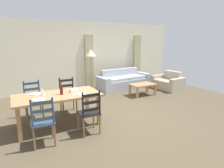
{
  "coord_description": "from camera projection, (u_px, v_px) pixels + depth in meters",
  "views": [
    {
      "loc": [
        -2.17,
        -4.17,
        1.93
      ],
      "look_at": [
        0.33,
        0.44,
        0.75
      ],
      "focal_mm": 30.47,
      "sensor_mm": 36.0,
      "label": 1
    }
  ],
  "objects": [
    {
      "name": "fork_far_right",
      "position": [
        68.0,
        90.0,
        4.67
      ],
      "size": [
        0.03,
        0.17,
        0.01
      ],
      "primitive_type": "cube",
      "rotation": [
        0.0,
        0.0,
        -0.07
      ],
      "color": "silver",
      "rests_on": "dining_table"
    },
    {
      "name": "dining_chair_far_left",
      "position": [
        33.0,
        100.0,
        4.84
      ],
      "size": [
        0.43,
        0.41,
        0.96
      ],
      "color": "navy",
      "rests_on": "ground_plane"
    },
    {
      "name": "coffee_table",
      "position": [
        143.0,
        86.0,
        6.91
      ],
      "size": [
        0.9,
        0.56,
        0.42
      ],
      "color": "#B27D4E",
      "rests_on": "ground_plane"
    },
    {
      "name": "fork_near_right",
      "position": [
        74.0,
        95.0,
        4.24
      ],
      "size": [
        0.03,
        0.17,
        0.01
      ],
      "primitive_type": "cube",
      "rotation": [
        0.0,
        0.0,
        0.06
      ],
      "color": "silver",
      "rests_on": "dining_table"
    },
    {
      "name": "armchair_upholstered",
      "position": [
        169.0,
        83.0,
        7.86
      ],
      "size": [
        0.89,
        1.22,
        0.72
      ],
      "color": "#B8AC92",
      "rests_on": "ground_plane"
    },
    {
      "name": "curtain_panel_right",
      "position": [
        137.0,
        59.0,
        8.93
      ],
      "size": [
        0.35,
        0.08,
        2.2
      ],
      "primitive_type": "cube",
      "color": "tan",
      "rests_on": "ground_plane"
    },
    {
      "name": "wine_bottle",
      "position": [
        61.0,
        89.0,
        4.3
      ],
      "size": [
        0.07,
        0.07,
        0.32
      ],
      "color": "#471919",
      "rests_on": "dining_table"
    },
    {
      "name": "dining_chair_near_right",
      "position": [
        89.0,
        112.0,
        3.98
      ],
      "size": [
        0.42,
        0.4,
        0.96
      ],
      "color": "black",
      "rests_on": "ground_plane"
    },
    {
      "name": "couch",
      "position": [
        123.0,
        81.0,
        7.93
      ],
      "size": [
        2.35,
        1.02,
        0.8
      ],
      "color": "#A4A9B7",
      "rests_on": "ground_plane"
    },
    {
      "name": "wine_glass_near_right",
      "position": [
        84.0,
        88.0,
        4.44
      ],
      "size": [
        0.06,
        0.06,
        0.16
      ],
      "color": "white",
      "rests_on": "dining_table"
    },
    {
      "name": "wine_glass_far_left",
      "position": [
        42.0,
        90.0,
        4.26
      ],
      "size": [
        0.06,
        0.06,
        0.16
      ],
      "color": "white",
      "rests_on": "dining_table"
    },
    {
      "name": "coffee_cup_primary",
      "position": [
        71.0,
        91.0,
        4.48
      ],
      "size": [
        0.07,
        0.07,
        0.09
      ],
      "primitive_type": "cylinder",
      "color": "beige",
      "rests_on": "dining_table"
    },
    {
      "name": "fork_near_left",
      "position": [
        30.0,
        101.0,
        3.82
      ],
      "size": [
        0.02,
        0.17,
        0.01
      ],
      "primitive_type": "cube",
      "rotation": [
        0.0,
        0.0,
        -0.01
      ],
      "color": "silver",
      "rests_on": "dining_table"
    },
    {
      "name": "dining_table",
      "position": [
        58.0,
        98.0,
        4.33
      ],
      "size": [
        1.9,
        0.96,
        0.75
      ],
      "color": "#B27D4E",
      "rests_on": "ground_plane"
    },
    {
      "name": "curtain_panel_left",
      "position": [
        89.0,
        62.0,
        7.82
      ],
      "size": [
        0.35,
        0.08,
        2.2
      ],
      "primitive_type": "cube",
      "color": "tan",
      "rests_on": "ground_plane"
    },
    {
      "name": "fork_far_left",
      "position": [
        28.0,
        95.0,
        4.25
      ],
      "size": [
        0.02,
        0.17,
        0.01
      ],
      "primitive_type": "cube",
      "rotation": [
        0.0,
        0.0,
        -0.03
      ],
      "color": "silver",
      "rests_on": "dining_table"
    },
    {
      "name": "ground_plane",
      "position": [
        109.0,
        117.0,
        5.01
      ],
      "size": [
        9.6,
        9.6,
        0.02
      ],
      "primitive_type": "cube",
      "color": "brown"
    },
    {
      "name": "wine_glass_near_left",
      "position": [
        43.0,
        93.0,
        4.02
      ],
      "size": [
        0.06,
        0.06,
        0.16
      ],
      "color": "white",
      "rests_on": "dining_table"
    },
    {
      "name": "dinner_plate_far_left",
      "position": [
        35.0,
        94.0,
        4.32
      ],
      "size": [
        0.24,
        0.24,
        0.02
      ],
      "primitive_type": "cylinder",
      "color": "white",
      "rests_on": "dining_table"
    },
    {
      "name": "wall_far",
      "position": [
        71.0,
        56.0,
        7.54
      ],
      "size": [
        9.6,
        0.16,
        2.7
      ],
      "primitive_type": "cube",
      "color": "beige",
      "rests_on": "ground_plane"
    },
    {
      "name": "dinner_plate_near_right",
      "position": [
        80.0,
        94.0,
        4.31
      ],
      "size": [
        0.24,
        0.24,
        0.02
      ],
      "primitive_type": "cylinder",
      "color": "white",
      "rests_on": "dining_table"
    },
    {
      "name": "standing_lamp",
      "position": [
        91.0,
        55.0,
        7.21
      ],
      "size": [
        0.4,
        0.4,
        1.64
      ],
      "color": "#332D28",
      "rests_on": "ground_plane"
    },
    {
      "name": "dining_chair_far_right",
      "position": [
        68.0,
        95.0,
        5.22
      ],
      "size": [
        0.44,
        0.42,
        0.96
      ],
      "color": "black",
      "rests_on": "ground_plane"
    },
    {
      "name": "dinner_plate_far_right",
      "position": [
        74.0,
        89.0,
        4.74
      ],
      "size": [
        0.24,
        0.24,
        0.02
      ],
      "primitive_type": "cylinder",
      "color": "white",
      "rests_on": "dining_table"
    },
    {
      "name": "dinner_plate_near_left",
      "position": [
        38.0,
        100.0,
        3.89
      ],
      "size": [
        0.24,
        0.24,
        0.02
      ],
      "primitive_type": "cylinder",
      "color": "white",
      "rests_on": "dining_table"
    },
    {
      "name": "dining_chair_near_left",
      "position": [
        43.0,
        122.0,
        3.51
      ],
      "size": [
        0.45,
        0.43,
        0.96
      ],
      "color": "#2D4056",
      "rests_on": "ground_plane"
    }
  ]
}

